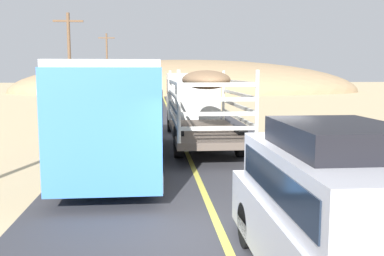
{
  "coord_description": "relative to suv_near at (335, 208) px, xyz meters",
  "views": [
    {
      "loc": [
        -1.23,
        -7.37,
        2.97
      ],
      "look_at": [
        0.0,
        6.19,
        1.21
      ],
      "focal_mm": 40.48,
      "sensor_mm": 36.0,
      "label": 1
    }
  ],
  "objects": [
    {
      "name": "ground_plane",
      "position": [
        -1.19,
        1.95,
        -1.15
      ],
      "size": [
        240.0,
        240.0,
        0.0
      ],
      "primitive_type": "plane",
      "color": "#CCB284"
    },
    {
      "name": "road_surface",
      "position": [
        -1.19,
        1.95,
        -1.14
      ],
      "size": [
        8.0,
        120.0,
        0.02
      ],
      "primitive_type": "cube",
      "color": "#38383D",
      "rests_on": "ground"
    },
    {
      "name": "road_centre_line",
      "position": [
        -1.19,
        1.95,
        -1.13
      ],
      "size": [
        0.16,
        117.6,
        0.0
      ],
      "primitive_type": "cube",
      "color": "#D8CC4C",
      "rests_on": "road_surface"
    },
    {
      "name": "suv_near",
      "position": [
        0.0,
        0.0,
        0.0
      ],
      "size": [
        1.9,
        4.62,
        2.29
      ],
      "color": "silver",
      "rests_on": "road_surface"
    },
    {
      "name": "livestock_truck",
      "position": [
        -0.46,
        13.84,
        0.64
      ],
      "size": [
        2.53,
        9.7,
        3.02
      ],
      "color": "silver",
      "rests_on": "road_surface"
    },
    {
      "name": "bus",
      "position": [
        -3.48,
        8.47,
        0.6
      ],
      "size": [
        2.54,
        10.0,
        3.21
      ],
      "color": "#3872C6",
      "rests_on": "road_surface"
    },
    {
      "name": "car_far",
      "position": [
        0.32,
        41.7,
        -0.06
      ],
      "size": [
        1.9,
        4.62,
        1.93
      ],
      "color": "silver",
      "rests_on": "road_surface"
    },
    {
      "name": "power_pole_mid",
      "position": [
        -8.58,
        27.82,
        2.79
      ],
      "size": [
        2.2,
        0.24,
        7.31
      ],
      "color": "brown",
      "rests_on": "ground"
    },
    {
      "name": "power_pole_far",
      "position": [
        -8.58,
        54.78,
        3.22
      ],
      "size": [
        2.2,
        0.24,
        8.16
      ],
      "color": "brown",
      "rests_on": "ground"
    },
    {
      "name": "boulder_mid_field",
      "position": [
        -9.97,
        34.04,
        -0.61
      ],
      "size": [
        1.82,
        1.82,
        1.09
      ],
      "primitive_type": "ellipsoid",
      "color": "gray",
      "rests_on": "ground"
    },
    {
      "name": "distant_hill",
      "position": [
        2.76,
        59.66,
        -1.15
      ],
      "size": [
        52.41,
        24.15,
        9.64
      ],
      "primitive_type": "ellipsoid",
      "color": "#997C5A",
      "rests_on": "ground"
    }
  ]
}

